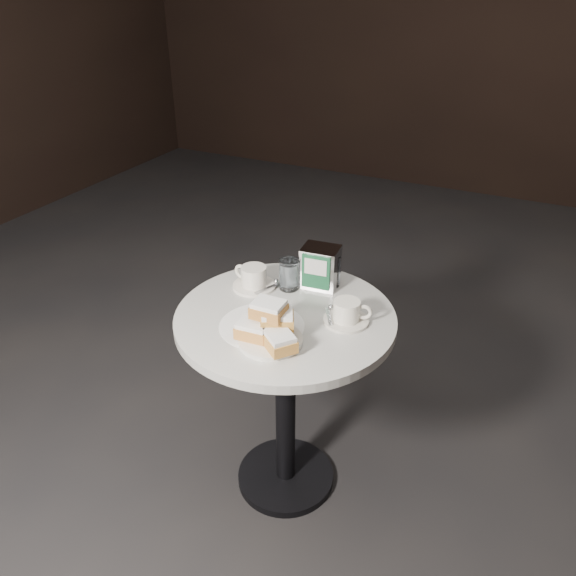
{
  "coord_description": "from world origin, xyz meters",
  "views": [
    {
      "loc": [
        0.66,
        -1.34,
        1.7
      ],
      "look_at": [
        0.0,
        0.02,
        0.83
      ],
      "focal_mm": 35.0,
      "sensor_mm": 36.0,
      "label": 1
    }
  ],
  "objects_px": {
    "cafe_table": "(285,364)",
    "coffee_cup_right": "(347,313)",
    "beignet_plate": "(270,329)",
    "coffee_cup_left": "(254,278)",
    "water_glass_right": "(330,271)",
    "water_glass_left": "(289,275)",
    "napkin_dispenser": "(320,267)"
  },
  "relations": [
    {
      "from": "water_glass_left",
      "to": "coffee_cup_right",
      "type": "bearing_deg",
      "value": -23.55
    },
    {
      "from": "cafe_table",
      "to": "coffee_cup_left",
      "type": "xyz_separation_m",
      "value": [
        -0.17,
        0.11,
        0.23
      ]
    },
    {
      "from": "water_glass_left",
      "to": "napkin_dispenser",
      "type": "bearing_deg",
      "value": 36.65
    },
    {
      "from": "cafe_table",
      "to": "water_glass_left",
      "type": "height_order",
      "value": "water_glass_left"
    },
    {
      "from": "water_glass_right",
      "to": "napkin_dispenser",
      "type": "height_order",
      "value": "napkin_dispenser"
    },
    {
      "from": "cafe_table",
      "to": "coffee_cup_right",
      "type": "bearing_deg",
      "value": 13.1
    },
    {
      "from": "cafe_table",
      "to": "coffee_cup_left",
      "type": "relative_size",
      "value": 4.46
    },
    {
      "from": "beignet_plate",
      "to": "napkin_dispenser",
      "type": "bearing_deg",
      "value": 90.2
    },
    {
      "from": "water_glass_right",
      "to": "napkin_dispenser",
      "type": "xyz_separation_m",
      "value": [
        -0.03,
        -0.02,
        0.02
      ]
    },
    {
      "from": "coffee_cup_left",
      "to": "napkin_dispenser",
      "type": "distance_m",
      "value": 0.23
    },
    {
      "from": "cafe_table",
      "to": "coffee_cup_right",
      "type": "xyz_separation_m",
      "value": [
        0.19,
        0.04,
        0.23
      ]
    },
    {
      "from": "beignet_plate",
      "to": "coffee_cup_left",
      "type": "xyz_separation_m",
      "value": [
        -0.2,
        0.26,
        -0.01
      ]
    },
    {
      "from": "beignet_plate",
      "to": "water_glass_left",
      "type": "distance_m",
      "value": 0.32
    },
    {
      "from": "cafe_table",
      "to": "napkin_dispenser",
      "type": "bearing_deg",
      "value": 83.42
    },
    {
      "from": "napkin_dispenser",
      "to": "water_glass_left",
      "type": "bearing_deg",
      "value": -148.91
    },
    {
      "from": "water_glass_right",
      "to": "beignet_plate",
      "type": "bearing_deg",
      "value": -94.28
    },
    {
      "from": "coffee_cup_left",
      "to": "napkin_dispenser",
      "type": "bearing_deg",
      "value": 37.37
    },
    {
      "from": "cafe_table",
      "to": "coffee_cup_right",
      "type": "distance_m",
      "value": 0.3
    },
    {
      "from": "cafe_table",
      "to": "coffee_cup_left",
      "type": "distance_m",
      "value": 0.31
    },
    {
      "from": "beignet_plate",
      "to": "coffee_cup_right",
      "type": "distance_m",
      "value": 0.26
    },
    {
      "from": "cafe_table",
      "to": "coffee_cup_left",
      "type": "bearing_deg",
      "value": 147.89
    },
    {
      "from": "cafe_table",
      "to": "beignet_plate",
      "type": "bearing_deg",
      "value": -80.27
    },
    {
      "from": "coffee_cup_left",
      "to": "coffee_cup_right",
      "type": "height_order",
      "value": "coffee_cup_left"
    },
    {
      "from": "beignet_plate",
      "to": "coffee_cup_left",
      "type": "height_order",
      "value": "beignet_plate"
    },
    {
      "from": "cafe_table",
      "to": "napkin_dispenser",
      "type": "height_order",
      "value": "napkin_dispenser"
    },
    {
      "from": "coffee_cup_right",
      "to": "water_glass_right",
      "type": "relative_size",
      "value": 1.59
    },
    {
      "from": "coffee_cup_left",
      "to": "water_glass_right",
      "type": "distance_m",
      "value": 0.26
    },
    {
      "from": "beignet_plate",
      "to": "water_glass_right",
      "type": "bearing_deg",
      "value": 85.72
    },
    {
      "from": "coffee_cup_right",
      "to": "coffee_cup_left",
      "type": "bearing_deg",
      "value": 155.37
    },
    {
      "from": "cafe_table",
      "to": "beignet_plate",
      "type": "xyz_separation_m",
      "value": [
        0.03,
        -0.15,
        0.24
      ]
    },
    {
      "from": "napkin_dispenser",
      "to": "coffee_cup_left",
      "type": "bearing_deg",
      "value": -156.76
    },
    {
      "from": "cafe_table",
      "to": "napkin_dispenser",
      "type": "relative_size",
      "value": 5.24
    }
  ]
}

